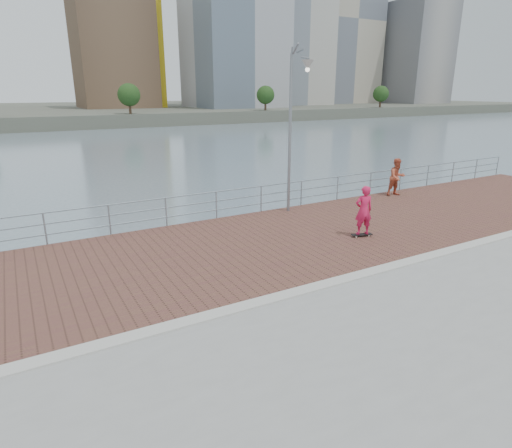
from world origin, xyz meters
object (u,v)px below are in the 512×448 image
street_lamp (297,102)px  bystander (397,177)px  skateboarder (364,210)px  guardrail (192,205)px

street_lamp → bystander: size_ratio=3.51×
skateboarder → street_lamp: bearing=-67.2°
guardrail → bystander: (10.19, -0.76, 0.22)m
guardrail → skateboarder: size_ratio=22.70×
guardrail → street_lamp: 5.67m
street_lamp → skateboarder: street_lamp is taller
bystander → guardrail: bearing=-175.0°
guardrail → skateboarder: (4.52, -4.54, 0.27)m
skateboarder → bystander: skateboarder is taller
guardrail → street_lamp: street_lamp is taller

